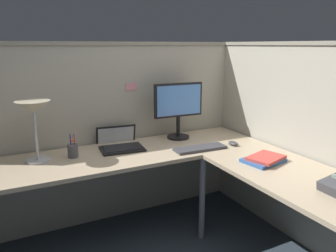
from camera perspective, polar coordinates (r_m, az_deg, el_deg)
The scene contains 11 objects.
cubicle_wall_back at distance 2.95m, azimuth -10.04°, elevation -1.16°, with size 2.57×0.12×1.58m.
cubicle_wall_right at distance 2.71m, azimuth 24.03°, elevation -3.58°, with size 0.12×2.37×1.58m.
desk at distance 2.29m, azimuth 2.47°, elevation -9.84°, with size 2.35×2.15×0.73m.
monitor at distance 2.91m, azimuth 1.83°, elevation 3.46°, with size 0.46×0.20×0.50m.
laptop at distance 2.75m, azimuth -8.48°, elevation -3.04°, with size 0.38×0.41×0.22m.
keyboard at distance 2.66m, azimuth 5.63°, elevation -3.89°, with size 0.43×0.14×0.02m, color #38383D.
computer_mouse at distance 2.81m, azimuth 11.31°, elevation -2.99°, with size 0.06×0.10×0.03m, color #38383D.
desk_lamp_dome at distance 2.48m, azimuth -22.41°, elevation 2.21°, with size 0.24×0.24×0.44m.
pen_cup at distance 2.56m, azimuth -16.26°, elevation -4.12°, with size 0.08×0.08×0.18m.
book_stack at distance 2.47m, azimuth 16.45°, elevation -5.58°, with size 0.32×0.26×0.04m.
pinned_note_leftmost at distance 2.89m, azimuth -6.43°, elevation 6.83°, with size 0.10×0.00×0.06m, color pink.
Camera 1 is at (-1.18, -1.86, 1.55)m, focal length 34.94 mm.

